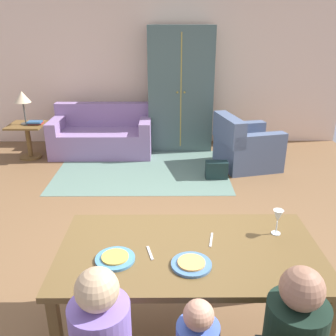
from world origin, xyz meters
name	(u,v)px	position (x,y,z in m)	size (l,w,h in m)	color
ground_plane	(160,222)	(0.00, 0.45, -0.01)	(6.62, 6.10, 0.02)	brown
back_wall	(162,69)	(0.00, 3.55, 1.35)	(6.62, 0.10, 2.70)	beige
dining_table	(189,258)	(0.22, -1.21, 0.69)	(1.72, 0.92, 0.76)	brown
plate_near_man	(115,259)	(-0.25, -1.33, 0.77)	(0.25, 0.25, 0.02)	teal
pizza_near_man	(115,257)	(-0.25, -1.33, 0.78)	(0.17, 0.17, 0.01)	gold
plate_near_child	(191,264)	(0.22, -1.39, 0.77)	(0.25, 0.25, 0.02)	teal
pizza_near_child	(191,262)	(0.22, -1.39, 0.78)	(0.17, 0.17, 0.01)	#E7A253
wine_glass	(278,217)	(0.84, -1.03, 0.89)	(0.07, 0.07, 0.19)	silver
fork	(150,253)	(-0.04, -1.26, 0.76)	(0.02, 0.15, 0.01)	silver
knife	(211,240)	(0.38, -1.11, 0.76)	(0.01, 0.17, 0.01)	silver
area_rug	(142,170)	(-0.30, 2.00, 0.00)	(2.60, 1.80, 0.01)	slate
couch	(103,136)	(-1.03, 2.86, 0.30)	(1.69, 0.86, 0.82)	#8A6C9F
armchair	(245,147)	(1.31, 2.19, 0.32)	(1.03, 1.02, 0.82)	#4C5B7A
armoire	(180,89)	(0.32, 3.16, 1.05)	(1.10, 0.59, 2.10)	#445957
side_table	(28,136)	(-2.22, 2.60, 0.38)	(0.56, 0.56, 0.58)	brown
table_lamp	(22,98)	(-2.22, 2.60, 1.01)	(0.26, 0.26, 0.54)	#444440
book_lower	(36,123)	(-2.07, 2.61, 0.59)	(0.22, 0.16, 0.03)	#9E2C25
book_upper	(35,122)	(-2.07, 2.58, 0.62)	(0.22, 0.16, 0.03)	#2D5684
handbag	(216,170)	(0.81, 1.70, 0.13)	(0.32, 0.16, 0.26)	#172A2A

